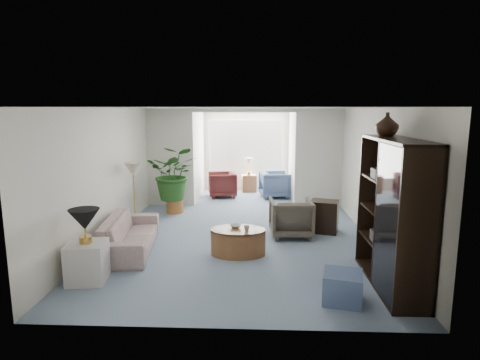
{
  "coord_description": "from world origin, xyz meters",
  "views": [
    {
      "loc": [
        0.33,
        -7.26,
        2.48
      ],
      "look_at": [
        0.0,
        0.6,
        1.1
      ],
      "focal_mm": 30.32,
      "sensor_mm": 36.0,
      "label": 1
    }
  ],
  "objects_px": {
    "table_lamp": "(84,219)",
    "sunroom_table": "(249,183)",
    "side_table_dark": "(324,216)",
    "sunroom_chair_maroon": "(222,185)",
    "plant_pot": "(175,206)",
    "wingback_chair": "(291,218)",
    "sunroom_chair_blue": "(275,185)",
    "ottoman": "(343,287)",
    "coffee_bowl": "(235,226)",
    "cabinet_urn": "(387,124)",
    "floor_lamp": "(133,169)",
    "entertainment_cabinet": "(393,214)",
    "sofa": "(130,234)",
    "coffee_table": "(238,242)",
    "framed_picture": "(378,154)",
    "coffee_cup": "(247,228)",
    "end_table": "(87,262)"
  },
  "relations": [
    {
      "from": "ottoman",
      "to": "side_table_dark",
      "type": "bearing_deg",
      "value": 85.28
    },
    {
      "from": "floor_lamp",
      "to": "entertainment_cabinet",
      "type": "relative_size",
      "value": 0.17
    },
    {
      "from": "cabinet_urn",
      "to": "sunroom_chair_blue",
      "type": "xyz_separation_m",
      "value": [
        -1.38,
        5.29,
        -1.89
      ]
    },
    {
      "from": "floor_lamp",
      "to": "sunroom_table",
      "type": "relative_size",
      "value": 0.69
    },
    {
      "from": "cabinet_urn",
      "to": "sofa",
      "type": "bearing_deg",
      "value": 169.44
    },
    {
      "from": "end_table",
      "to": "sunroom_chair_maroon",
      "type": "distance_m",
      "value": 6.05
    },
    {
      "from": "coffee_bowl",
      "to": "cabinet_urn",
      "type": "height_order",
      "value": "cabinet_urn"
    },
    {
      "from": "ottoman",
      "to": "framed_picture",
      "type": "bearing_deg",
      "value": 65.11
    },
    {
      "from": "framed_picture",
      "to": "sunroom_chair_blue",
      "type": "xyz_separation_m",
      "value": [
        -1.61,
        4.18,
        -1.33
      ]
    },
    {
      "from": "end_table",
      "to": "sunroom_table",
      "type": "relative_size",
      "value": 1.12
    },
    {
      "from": "wingback_chair",
      "to": "sunroom_chair_blue",
      "type": "relative_size",
      "value": 1.02
    },
    {
      "from": "cabinet_urn",
      "to": "side_table_dark",
      "type": "bearing_deg",
      "value": 104.68
    },
    {
      "from": "ottoman",
      "to": "sunroom_table",
      "type": "height_order",
      "value": "sunroom_table"
    },
    {
      "from": "sofa",
      "to": "wingback_chair",
      "type": "relative_size",
      "value": 2.48
    },
    {
      "from": "sofa",
      "to": "sunroom_chair_blue",
      "type": "relative_size",
      "value": 2.51
    },
    {
      "from": "table_lamp",
      "to": "sunroom_table",
      "type": "xyz_separation_m",
      "value": [
        2.21,
        6.62,
        -0.67
      ]
    },
    {
      "from": "table_lamp",
      "to": "side_table_dark",
      "type": "xyz_separation_m",
      "value": [
        3.83,
        2.57,
        -0.6
      ]
    },
    {
      "from": "framed_picture",
      "to": "end_table",
      "type": "xyz_separation_m",
      "value": [
        -4.58,
        -1.68,
        -1.41
      ]
    },
    {
      "from": "sunroom_chair_maroon",
      "to": "sunroom_table",
      "type": "bearing_deg",
      "value": 125.54
    },
    {
      "from": "coffee_table",
      "to": "sunroom_chair_maroon",
      "type": "relative_size",
      "value": 1.22
    },
    {
      "from": "entertainment_cabinet",
      "to": "ottoman",
      "type": "height_order",
      "value": "entertainment_cabinet"
    },
    {
      "from": "floor_lamp",
      "to": "framed_picture",
      "type": "bearing_deg",
      "value": -12.64
    },
    {
      "from": "coffee_cup",
      "to": "plant_pot",
      "type": "height_order",
      "value": "coffee_cup"
    },
    {
      "from": "ottoman",
      "to": "sunroom_chair_blue",
      "type": "bearing_deg",
      "value": 95.49
    },
    {
      "from": "coffee_cup",
      "to": "sunroom_table",
      "type": "xyz_separation_m",
      "value": [
        -0.07,
        5.51,
        -0.24
      ]
    },
    {
      "from": "coffee_bowl",
      "to": "sunroom_chair_maroon",
      "type": "distance_m",
      "value": 4.61
    },
    {
      "from": "entertainment_cabinet",
      "to": "ottoman",
      "type": "distance_m",
      "value": 1.28
    },
    {
      "from": "end_table",
      "to": "entertainment_cabinet",
      "type": "bearing_deg",
      "value": 1.0
    },
    {
      "from": "ottoman",
      "to": "plant_pot",
      "type": "xyz_separation_m",
      "value": [
        -3.1,
        4.49,
        -0.04
      ]
    },
    {
      "from": "ottoman",
      "to": "sunroom_chair_maroon",
      "type": "height_order",
      "value": "sunroom_chair_maroon"
    },
    {
      "from": "table_lamp",
      "to": "cabinet_urn",
      "type": "xyz_separation_m",
      "value": [
        4.35,
        0.58,
        1.33
      ]
    },
    {
      "from": "coffee_bowl",
      "to": "sunroom_chair_blue",
      "type": "bearing_deg",
      "value": 79.08
    },
    {
      "from": "sunroom_chair_blue",
      "to": "cabinet_urn",
      "type": "bearing_deg",
      "value": -174.78
    },
    {
      "from": "coffee_table",
      "to": "sunroom_table",
      "type": "relative_size",
      "value": 1.83
    },
    {
      "from": "wingback_chair",
      "to": "sunroom_chair_blue",
      "type": "xyz_separation_m",
      "value": [
        -0.16,
        3.59,
        -0.01
      ]
    },
    {
      "from": "ottoman",
      "to": "sunroom_table",
      "type": "xyz_separation_m",
      "value": [
        -1.36,
        7.1,
        0.06
      ]
    },
    {
      "from": "table_lamp",
      "to": "plant_pot",
      "type": "height_order",
      "value": "table_lamp"
    },
    {
      "from": "ottoman",
      "to": "floor_lamp",
      "type": "bearing_deg",
      "value": 138.95
    },
    {
      "from": "table_lamp",
      "to": "sunroom_table",
      "type": "bearing_deg",
      "value": 71.49
    },
    {
      "from": "cabinet_urn",
      "to": "sunroom_chair_blue",
      "type": "height_order",
      "value": "cabinet_urn"
    },
    {
      "from": "plant_pot",
      "to": "sunroom_chair_blue",
      "type": "bearing_deg",
      "value": 36.75
    },
    {
      "from": "side_table_dark",
      "to": "sunroom_table",
      "type": "bearing_deg",
      "value": 111.73
    },
    {
      "from": "framed_picture",
      "to": "wingback_chair",
      "type": "height_order",
      "value": "framed_picture"
    },
    {
      "from": "side_table_dark",
      "to": "sunroom_chair_maroon",
      "type": "height_order",
      "value": "sunroom_chair_maroon"
    },
    {
      "from": "end_table",
      "to": "coffee_bowl",
      "type": "bearing_deg",
      "value": 32.02
    },
    {
      "from": "end_table",
      "to": "wingback_chair",
      "type": "height_order",
      "value": "wingback_chair"
    },
    {
      "from": "sunroom_chair_blue",
      "to": "ottoman",
      "type": "bearing_deg",
      "value": 176.03
    },
    {
      "from": "floor_lamp",
      "to": "sunroom_table",
      "type": "distance_m",
      "value": 4.64
    },
    {
      "from": "sofa",
      "to": "coffee_bowl",
      "type": "relative_size",
      "value": 9.84
    },
    {
      "from": "table_lamp",
      "to": "plant_pot",
      "type": "distance_m",
      "value": 4.1
    }
  ]
}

